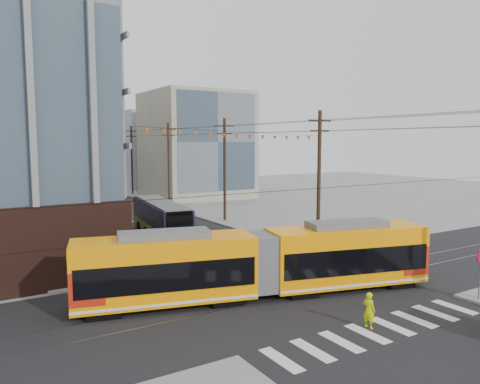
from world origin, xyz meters
name	(u,v)px	position (x,y,z in m)	size (l,w,h in m)	color
ground	(334,310)	(0.00, 0.00, 0.00)	(160.00, 160.00, 0.00)	slate
bg_bldg_ne_near	(196,145)	(16.00, 48.00, 8.00)	(14.00, 14.00, 16.00)	gray
bg_bldg_ne_far	(159,150)	(18.00, 68.00, 7.00)	(16.00, 16.00, 14.00)	#8C99A5
utility_pole_far	(132,161)	(8.50, 56.00, 5.50)	(0.30, 0.30, 11.00)	black
streetcar	(261,263)	(-2.01, 3.71, 1.92)	(19.91, 2.80, 3.84)	#FF9200
city_bus	(161,219)	(-0.57, 21.73, 1.67)	(2.55, 11.77, 3.33)	black
parked_car_silver	(145,253)	(-5.08, 13.62, 0.79)	(1.67, 4.80, 1.58)	#B1B7C5
parked_car_white	(127,245)	(-5.16, 17.30, 0.68)	(1.91, 4.70, 1.36)	#BEBEBE
parked_car_grey	(104,235)	(-5.68, 21.76, 0.74)	(2.44, 5.29, 1.47)	#565D68
pedestrian	(369,310)	(-0.25, -2.55, 0.85)	(0.62, 0.41, 1.70)	#D2E002
stop_sign	(479,277)	(7.45, -3.15, 1.37)	(0.83, 0.83, 2.75)	#AE0017
jersey_barrier	(290,236)	(8.30, 14.35, 0.43)	(0.97, 4.30, 0.86)	gray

